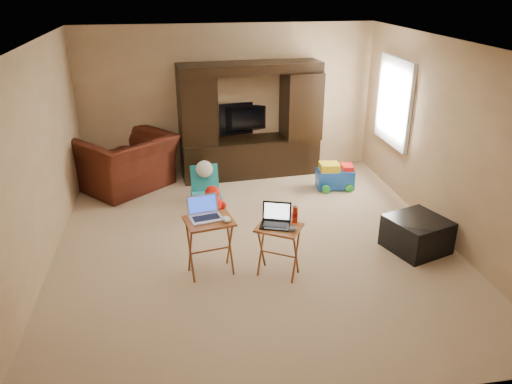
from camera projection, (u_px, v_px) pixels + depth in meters
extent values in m
plane|color=#D1B591|center=(254.00, 242.00, 6.51)|extent=(5.50, 5.50, 0.00)
plane|color=silver|center=(253.00, 44.00, 5.52)|extent=(5.50, 5.50, 0.00)
plane|color=tan|center=(228.00, 100.00, 8.50)|extent=(5.00, 0.00, 5.00)
plane|color=tan|center=(315.00, 275.00, 3.53)|extent=(5.00, 0.00, 5.00)
plane|color=tan|center=(35.00, 163.00, 5.64)|extent=(0.00, 5.50, 5.50)
plane|color=tan|center=(446.00, 141.00, 6.39)|extent=(0.00, 5.50, 5.50)
plane|color=white|center=(395.00, 102.00, 7.73)|extent=(0.00, 1.20, 1.20)
cube|color=white|center=(394.00, 102.00, 7.72)|extent=(0.06, 1.14, 1.34)
cube|color=black|center=(250.00, 121.00, 8.38)|extent=(2.38, 0.78, 1.92)
imported|color=black|center=(248.00, 119.00, 8.60)|extent=(0.98, 0.29, 0.56)
imported|color=#4A1A0F|center=(127.00, 163.00, 8.01)|extent=(1.79, 1.77, 0.88)
cube|color=black|center=(417.00, 234.00, 6.27)|extent=(0.84, 0.84, 0.42)
cube|color=#964924|center=(210.00, 247.00, 5.71)|extent=(0.60, 0.52, 0.69)
cube|color=#A35127|center=(278.00, 251.00, 5.69)|extent=(0.61, 0.57, 0.62)
cube|color=silver|center=(206.00, 209.00, 5.55)|extent=(0.41, 0.36, 0.24)
cube|color=black|center=(275.00, 217.00, 5.53)|extent=(0.40, 0.36, 0.24)
ellipsoid|color=white|center=(227.00, 219.00, 5.53)|extent=(0.12, 0.15, 0.06)
ellipsoid|color=#3B3B3F|center=(293.00, 229.00, 5.47)|extent=(0.12, 0.15, 0.05)
cylinder|color=red|center=(295.00, 215.00, 5.63)|extent=(0.06, 0.06, 0.19)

